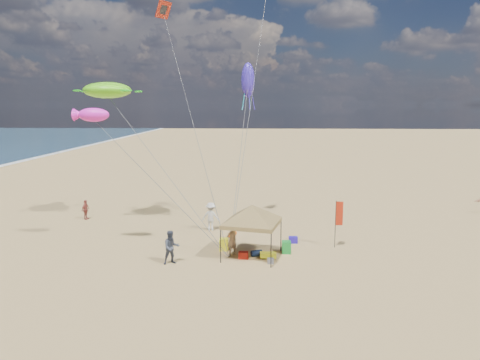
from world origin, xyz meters
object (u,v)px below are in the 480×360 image
Objects in this scene: feather_flag at (338,216)px; person_near_b at (171,247)px; person_near_a at (232,240)px; cooler_blue at (293,240)px; beach_cart at (268,255)px; canopy_tent at (252,207)px; cooler_red at (243,255)px; chair_green at (286,247)px; chair_yellow at (224,244)px; person_far_a at (86,210)px; person_near_c at (211,217)px.

person_near_b is at bearing -160.96° from feather_flag.
feather_flag is at bearing 156.65° from person_near_a.
beach_cart is (-1.59, -2.93, 0.01)m from cooler_blue.
cooler_blue is 7.91m from person_near_b.
cooler_blue is 0.31× the size of person_near_a.
cooler_blue is at bearing 61.61° from beach_cart.
canopy_tent is 10.10× the size of cooler_red.
chair_yellow is (-3.64, 0.36, 0.00)m from chair_green.
chair_green is at bearing -102.79° from person_far_a.
person_far_a is (-11.40, 7.54, -0.14)m from person_near_a.
beach_cart is at bearing -13.45° from person_near_b.
person_near_b is 6.73m from person_near_c.
canopy_tent is 14.92m from person_far_a.
cooler_red is at bearing -10.48° from person_near_b.
person_near_c is (-2.89, 5.25, -1.91)m from canopy_tent.
feather_flag is at bearing -6.36° from person_near_b.
person_near_c is at bearing 154.65° from cooler_blue.
person_far_a is (-12.07, 8.11, 0.54)m from cooler_red.
chair_yellow reaches higher than beach_cart.
person_near_a is at bearing 167.62° from canopy_tent.
person_near_c is at bearing 124.71° from beach_cart.
person_near_b reaches higher than person_far_a.
person_near_c is (1.39, 6.58, 0.04)m from person_near_b.
canopy_tent is at bearing -159.50° from feather_flag.
person_near_b is at bearing -162.71° from canopy_tent.
chair_green reaches higher than cooler_red.
person_near_b reaches higher than cooler_red.
feather_flag is 4.10× the size of chair_yellow.
person_far_a reaches higher than beach_cart.
person_near_a is at bearing -110.33° from person_far_a.
chair_yellow is 0.78× the size of beach_cart.
person_near_c is at bearing 137.03° from chair_green.
cooler_red is 6.12m from person_near_c.
chair_green is 1.00× the size of chair_yellow.
person_near_b is at bearing 87.08° from person_near_c.
feather_flag is 3.19× the size of beach_cart.
person_near_c reaches higher than person_near_b.
cooler_red is 4.23m from cooler_blue.
cooler_blue is at bearing 5.37° from person_near_b.
chair_yellow is (-1.20, 1.40, 0.16)m from cooler_red.
cooler_blue is (2.96, 3.02, 0.00)m from cooler_red.
feather_flag is 5.32× the size of cooler_red.
canopy_tent reaches higher than person_near_b.
person_near_c is at bearing -91.57° from person_far_a.
person_near_b reaches higher than person_near_a.
canopy_tent is at bearing 127.73° from person_near_c.
chair_yellow is at bearing -95.91° from person_near_a.
canopy_tent reaches higher than chair_yellow.
person_near_a reaches higher than chair_green.
person_near_b is (-9.34, -3.22, -1.01)m from feather_flag.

